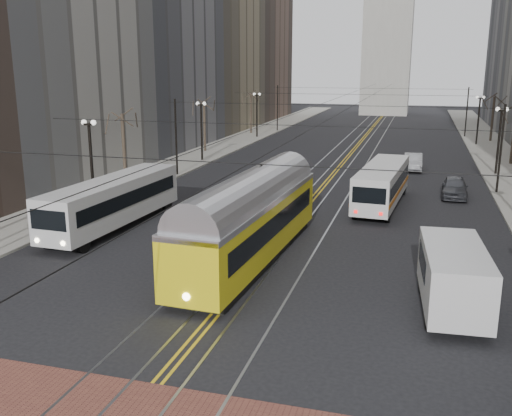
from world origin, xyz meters
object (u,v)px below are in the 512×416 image
Objects in this scene: rear_bus at (382,186)px; sedan_grey at (455,187)px; transit_bus at (114,204)px; cargo_van at (453,280)px; sedan_silver at (413,162)px; streetcar at (251,227)px.

rear_bus is 2.43× the size of sedan_grey.
transit_bus is at bearing -141.87° from rear_bus.
cargo_van is 1.28× the size of sedan_silver.
sedan_silver is at bearing 58.94° from transit_bus.
transit_bus is 9.91m from streetcar.
cargo_van is at bearing -87.72° from sedan_silver.
sedan_grey is (1.08, 20.95, -0.54)m from cargo_van.
transit_bus is 17.69m from rear_bus.
sedan_grey is at bearing 44.79° from rear_bus.
streetcar is 9.94m from cargo_van.
streetcar is 28.86m from sedan_silver.
sedan_silver is at bearing 89.66° from cargo_van.
rear_bus is 14.98m from sedan_silver.
rear_bus is (5.39, 13.08, -0.30)m from streetcar.
sedan_grey is (4.90, 4.15, -0.64)m from rear_bus.
streetcar is 2.47× the size of cargo_van.
rear_bus reaches higher than sedan_silver.
streetcar is at bearing -107.86° from rear_bus.
transit_bus is 2.55× the size of sedan_silver.
sedan_grey is at bearing 62.25° from streetcar.
streetcar is at bearing -16.61° from transit_bus.
rear_bus is 17.23m from cargo_van.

